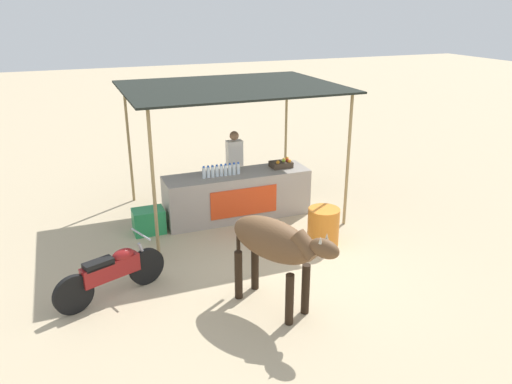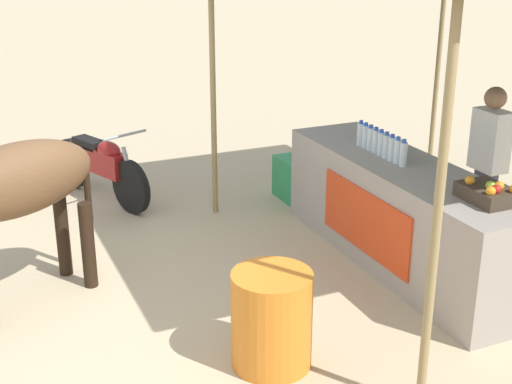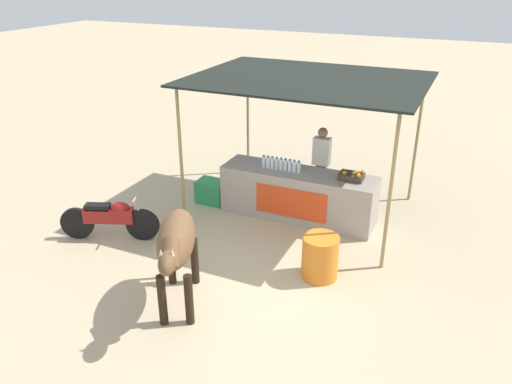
{
  "view_description": "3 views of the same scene",
  "coord_description": "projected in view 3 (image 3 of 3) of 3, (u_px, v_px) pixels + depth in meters",
  "views": [
    {
      "loc": [
        -3.17,
        -6.91,
        4.2
      ],
      "look_at": [
        0.08,
        1.34,
        0.84
      ],
      "focal_mm": 35.0,
      "sensor_mm": 36.0,
      "label": 1
    },
    {
      "loc": [
        5.03,
        -1.5,
        2.96
      ],
      "look_at": [
        -0.43,
        0.91,
        0.75
      ],
      "focal_mm": 50.0,
      "sensor_mm": 36.0,
      "label": 2
    },
    {
      "loc": [
        2.87,
        -6.15,
        4.57
      ],
      "look_at": [
        -0.33,
        0.94,
        1.0
      ],
      "focal_mm": 35.0,
      "sensor_mm": 36.0,
      "label": 3
    }
  ],
  "objects": [
    {
      "name": "ground_plane",
      "position": [
        251.0,
        274.0,
        8.08
      ],
      "size": [
        60.0,
        60.0,
        0.0
      ],
      "primitive_type": "plane",
      "color": "tan"
    },
    {
      "name": "stall_counter",
      "position": [
        298.0,
        195.0,
        9.7
      ],
      "size": [
        3.0,
        0.82,
        0.96
      ],
      "color": "#9E9389",
      "rests_on": "ground"
    },
    {
      "name": "stall_awning",
      "position": [
        308.0,
        84.0,
        9.07
      ],
      "size": [
        4.2,
        3.2,
        2.69
      ],
      "color": "black",
      "rests_on": "ground"
    },
    {
      "name": "water_bottle_row",
      "position": [
        281.0,
        164.0,
        9.54
      ],
      "size": [
        0.79,
        0.07,
        0.25
      ],
      "color": "silver",
      "rests_on": "stall_counter"
    },
    {
      "name": "fruit_crate",
      "position": [
        352.0,
        176.0,
        9.13
      ],
      "size": [
        0.44,
        0.32,
        0.18
      ],
      "color": "#3F3326",
      "rests_on": "stall_counter"
    },
    {
      "name": "vendor_behind_counter",
      "position": [
        321.0,
        166.0,
        10.09
      ],
      "size": [
        0.34,
        0.22,
        1.65
      ],
      "color": "#383842",
      "rests_on": "ground"
    },
    {
      "name": "cooler_box",
      "position": [
        212.0,
        191.0,
        10.42
      ],
      "size": [
        0.6,
        0.44,
        0.48
      ],
      "primitive_type": "cube",
      "color": "#268C4C",
      "rests_on": "ground"
    },
    {
      "name": "water_barrel",
      "position": [
        320.0,
        257.0,
        7.86
      ],
      "size": [
        0.58,
        0.58,
        0.72
      ],
      "primitive_type": "cylinder",
      "color": "orange",
      "rests_on": "ground"
    },
    {
      "name": "cow",
      "position": [
        176.0,
        243.0,
        6.93
      ],
      "size": [
        1.13,
        1.79,
        1.44
      ],
      "color": "brown",
      "rests_on": "ground"
    },
    {
      "name": "motorcycle_parked",
      "position": [
        110.0,
        218.0,
        8.93
      ],
      "size": [
        1.7,
        0.83,
        0.9
      ],
      "color": "black",
      "rests_on": "ground"
    }
  ]
}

